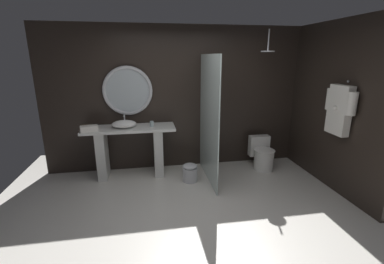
{
  "coord_description": "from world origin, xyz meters",
  "views": [
    {
      "loc": [
        -0.58,
        -2.97,
        2.05
      ],
      "look_at": [
        0.06,
        0.73,
        0.99
      ],
      "focal_mm": 24.84,
      "sensor_mm": 36.0,
      "label": 1
    }
  ],
  "objects": [
    {
      "name": "waste_bin",
      "position": [
        0.1,
        1.13,
        0.16
      ],
      "size": [
        0.25,
        0.25,
        0.31
      ],
      "color": "silver",
      "rests_on": "ground_plane"
    },
    {
      "name": "folded_hand_towel",
      "position": [
        -1.51,
        1.4,
        0.93
      ],
      "size": [
        0.3,
        0.21,
        0.09
      ],
      "primitive_type": "cube",
      "rotation": [
        0.0,
        0.0,
        0.24
      ],
      "color": "silver",
      "rests_on": "vanity_counter"
    },
    {
      "name": "round_wall_mirror",
      "position": [
        -0.89,
        1.81,
        1.48
      ],
      "size": [
        0.86,
        0.06,
        0.86
      ],
      "color": "silver"
    },
    {
      "name": "tumbler_cup",
      "position": [
        -0.5,
        1.54,
        0.93
      ],
      "size": [
        0.07,
        0.07,
        0.1
      ],
      "primitive_type": "cylinder",
      "color": "silver",
      "rests_on": "vanity_counter"
    },
    {
      "name": "hanging_bathrobe",
      "position": [
        2.21,
        0.44,
        1.33
      ],
      "size": [
        0.2,
        0.57,
        0.8
      ],
      "color": "silver"
    },
    {
      "name": "vessel_sink",
      "position": [
        -0.97,
        1.55,
        0.95
      ],
      "size": [
        0.42,
        0.34,
        0.2
      ],
      "color": "white",
      "rests_on": "vanity_counter"
    },
    {
      "name": "vanity_counter",
      "position": [
        -0.89,
        1.56,
        0.53
      ],
      "size": [
        1.56,
        0.53,
        0.89
      ],
      "color": "silver",
      "rests_on": "ground_plane"
    },
    {
      "name": "toilet",
      "position": [
        1.54,
        1.45,
        0.26
      ],
      "size": [
        0.39,
        0.54,
        0.59
      ],
      "color": "white",
      "rests_on": "ground_plane"
    },
    {
      "name": "ground_plane",
      "position": [
        0.0,
        0.0,
        0.0
      ],
      "size": [
        5.76,
        5.76,
        0.0
      ],
      "primitive_type": "plane",
      "color": "silver"
    },
    {
      "name": "rain_shower_head",
      "position": [
        1.49,
        1.44,
        2.17
      ],
      "size": [
        0.23,
        0.23,
        0.37
      ],
      "color": "silver"
    },
    {
      "name": "shower_glass_panel",
      "position": [
        0.43,
        1.21,
        1.05
      ],
      "size": [
        0.02,
        1.29,
        2.09
      ],
      "primitive_type": "cube",
      "color": "silver",
      "rests_on": "ground_plane"
    },
    {
      "name": "back_wall_panel",
      "position": [
        0.0,
        1.9,
        1.3
      ],
      "size": [
        4.8,
        0.1,
        2.6
      ],
      "primitive_type": "cube",
      "color": "black",
      "rests_on": "ground_plane"
    },
    {
      "name": "side_wall_right",
      "position": [
        2.35,
        0.76,
        1.3
      ],
      "size": [
        0.1,
        2.47,
        2.6
      ],
      "primitive_type": "cube",
      "color": "black",
      "rests_on": "ground_plane"
    },
    {
      "name": "tissue_box",
      "position": [
        -1.58,
        1.57,
        0.92
      ],
      "size": [
        0.18,
        0.13,
        0.07
      ],
      "primitive_type": "cube",
      "color": "#3D3323",
      "rests_on": "vanity_counter"
    }
  ]
}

